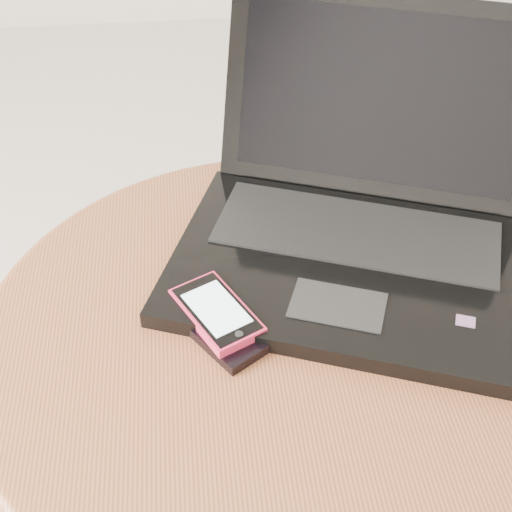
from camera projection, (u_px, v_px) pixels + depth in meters
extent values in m
cylinder|color=#54291B|center=(277.00, 465.00, 0.92)|extent=(0.10, 0.10, 0.44)
cylinder|color=brown|center=(281.00, 333.00, 0.77)|extent=(0.60, 0.60, 0.03)
torus|color=brown|center=(281.00, 333.00, 0.77)|extent=(0.63, 0.63, 0.03)
cube|color=black|center=(348.00, 269.00, 0.81)|extent=(0.45, 0.38, 0.02)
cube|color=black|center=(357.00, 232.00, 0.84)|extent=(0.33, 0.22, 0.00)
cube|color=black|center=(338.00, 305.00, 0.75)|extent=(0.11, 0.09, 0.00)
cube|color=red|center=(466.00, 321.00, 0.74)|extent=(0.02, 0.02, 0.00)
cube|color=black|center=(381.00, 98.00, 0.85)|extent=(0.37, 0.21, 0.22)
cube|color=black|center=(381.00, 98.00, 0.85)|extent=(0.33, 0.18, 0.18)
cube|color=black|center=(218.00, 320.00, 0.76)|extent=(0.13, 0.14, 0.01)
cube|color=#BA176A|center=(184.00, 286.00, 0.79)|extent=(0.06, 0.04, 0.00)
cube|color=#D3284B|center=(217.00, 313.00, 0.75)|extent=(0.10, 0.12, 0.01)
cube|color=black|center=(216.00, 309.00, 0.74)|extent=(0.09, 0.11, 0.00)
cube|color=silver|center=(216.00, 308.00, 0.74)|extent=(0.07, 0.08, 0.00)
cylinder|color=black|center=(239.00, 334.00, 0.72)|extent=(0.01, 0.01, 0.00)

